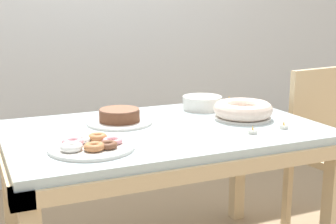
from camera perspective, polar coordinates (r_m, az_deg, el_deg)
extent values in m
cube|color=silver|center=(3.50, -10.59, 12.85)|extent=(8.00, 0.10, 2.60)
cube|color=silver|center=(2.14, -0.50, -2.31)|extent=(1.41, 0.89, 0.04)
cube|color=#D1B284|center=(1.79, 4.87, -6.97)|extent=(1.44, 0.08, 0.06)
cube|color=#D1B284|center=(2.53, -4.26, -1.09)|extent=(1.44, 0.08, 0.06)
cube|color=#D1B284|center=(2.00, -18.85, -5.56)|extent=(0.08, 0.92, 0.06)
cube|color=#D1B284|center=(2.49, 14.05, -1.66)|extent=(0.08, 0.92, 0.06)
cube|color=#D1B284|center=(2.30, 19.28, -12.06)|extent=(0.07, 0.07, 0.68)
cube|color=#D1B284|center=(2.49, -18.62, -10.16)|extent=(0.07, 0.07, 0.68)
cube|color=#D1B284|center=(2.89, 8.49, -6.40)|extent=(0.07, 0.07, 0.68)
cube|color=#D1B284|center=(2.81, 17.60, 0.53)|extent=(0.40, 0.09, 0.45)
cube|color=#D1B284|center=(2.82, 14.33, -9.68)|extent=(0.04, 0.04, 0.45)
cube|color=#D1B284|center=(3.08, 19.36, -8.02)|extent=(0.04, 0.04, 0.45)
cylinder|color=silver|center=(2.21, -5.92, -1.25)|extent=(0.31, 0.31, 0.01)
cylinder|color=brown|center=(2.20, -5.94, -0.44)|extent=(0.19, 0.19, 0.05)
cylinder|color=brown|center=(2.20, -5.95, 0.30)|extent=(0.19, 0.19, 0.01)
cylinder|color=silver|center=(2.31, 9.10, -0.70)|extent=(0.27, 0.27, 0.01)
torus|color=beige|center=(2.30, 9.14, 0.34)|extent=(0.29, 0.29, 0.07)
cylinder|color=silver|center=(1.83, -9.32, -4.27)|extent=(0.33, 0.33, 0.01)
torus|color=pink|center=(1.84, -6.78, -3.50)|extent=(0.08, 0.08, 0.02)
torus|color=#B27042|center=(1.90, -8.58, -3.02)|extent=(0.08, 0.08, 0.03)
torus|color=white|center=(1.88, -10.55, -3.34)|extent=(0.07, 0.07, 0.02)
torus|color=pink|center=(1.84, -11.54, -3.62)|extent=(0.08, 0.08, 0.03)
torus|color=white|center=(1.78, -11.70, -4.20)|extent=(0.09, 0.09, 0.03)
torus|color=#B27042|center=(1.76, -8.98, -4.21)|extent=(0.08, 0.08, 0.03)
torus|color=brown|center=(1.78, -7.37, -4.01)|extent=(0.08, 0.08, 0.02)
cylinder|color=silver|center=(2.51, 4.17, 0.47)|extent=(0.21, 0.21, 0.01)
cylinder|color=silver|center=(2.51, 4.18, 0.69)|extent=(0.21, 0.21, 0.01)
cylinder|color=silver|center=(2.51, 4.18, 0.92)|extent=(0.21, 0.21, 0.01)
cylinder|color=silver|center=(2.51, 4.19, 1.14)|extent=(0.21, 0.21, 0.01)
cylinder|color=silver|center=(2.50, 4.19, 1.36)|extent=(0.21, 0.21, 0.01)
cylinder|color=silver|center=(2.50, 4.19, 1.59)|extent=(0.21, 0.21, 0.01)
cylinder|color=silver|center=(2.50, 4.20, 1.81)|extent=(0.21, 0.21, 0.01)
cylinder|color=silver|center=(2.63, 9.75, 0.95)|extent=(0.04, 0.04, 0.02)
cylinder|color=white|center=(2.63, 9.75, 1.08)|extent=(0.03, 0.03, 0.00)
cone|color=#F9B74C|center=(2.63, 9.76, 1.36)|extent=(0.01, 0.01, 0.02)
cylinder|color=silver|center=(2.05, 10.27, -2.40)|extent=(0.04, 0.04, 0.02)
cylinder|color=white|center=(2.05, 10.27, -2.24)|extent=(0.03, 0.03, 0.00)
cone|color=#F9B74C|center=(2.05, 10.29, -1.89)|extent=(0.01, 0.01, 0.02)
cylinder|color=silver|center=(2.72, 7.44, 1.40)|extent=(0.04, 0.04, 0.02)
cylinder|color=white|center=(2.72, 7.45, 1.53)|extent=(0.03, 0.03, 0.00)
cone|color=#F9B74C|center=(2.72, 7.45, 1.80)|extent=(0.01, 0.01, 0.02)
cylinder|color=silver|center=(2.17, 13.92, -1.77)|extent=(0.04, 0.04, 0.02)
cylinder|color=white|center=(2.17, 13.93, -1.61)|extent=(0.03, 0.03, 0.00)
cone|color=#F9B74C|center=(2.17, 13.95, -1.28)|extent=(0.01, 0.01, 0.02)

